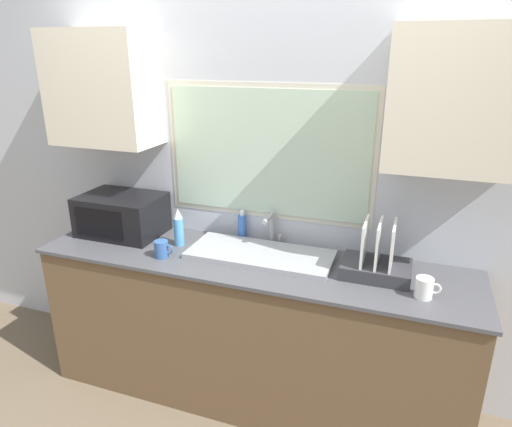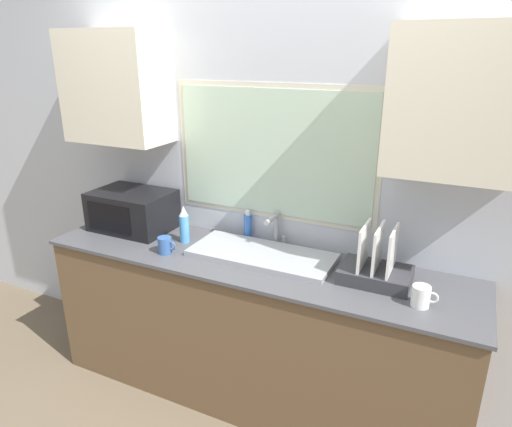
{
  "view_description": "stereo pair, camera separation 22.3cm",
  "coord_description": "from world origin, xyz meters",
  "px_view_note": "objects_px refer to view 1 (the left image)",
  "views": [
    {
      "loc": [
        0.79,
        -1.83,
        1.98
      ],
      "look_at": [
        0.04,
        0.26,
        1.18
      ],
      "focal_mm": 32.0,
      "sensor_mm": 36.0,
      "label": 1
    },
    {
      "loc": [
        1.0,
        -1.74,
        1.98
      ],
      "look_at": [
        0.04,
        0.26,
        1.18
      ],
      "focal_mm": 32.0,
      "sensor_mm": 36.0,
      "label": 2
    }
  ],
  "objects_px": {
    "microwave": "(122,215)",
    "mug_near_sink": "(162,249)",
    "soap_bottle": "(242,227)",
    "faucet": "(271,226)",
    "spray_bottle": "(179,228)",
    "dish_rack": "(377,263)"
  },
  "relations": [
    {
      "from": "spray_bottle",
      "to": "soap_bottle",
      "type": "relative_size",
      "value": 1.25
    },
    {
      "from": "dish_rack",
      "to": "soap_bottle",
      "type": "distance_m",
      "value": 0.83
    },
    {
      "from": "dish_rack",
      "to": "mug_near_sink",
      "type": "height_order",
      "value": "dish_rack"
    },
    {
      "from": "soap_bottle",
      "to": "mug_near_sink",
      "type": "bearing_deg",
      "value": -130.07
    },
    {
      "from": "soap_bottle",
      "to": "mug_near_sink",
      "type": "distance_m",
      "value": 0.5
    },
    {
      "from": "dish_rack",
      "to": "spray_bottle",
      "type": "height_order",
      "value": "dish_rack"
    },
    {
      "from": "microwave",
      "to": "mug_near_sink",
      "type": "xyz_separation_m",
      "value": [
        0.41,
        -0.22,
        -0.07
      ]
    },
    {
      "from": "microwave",
      "to": "dish_rack",
      "type": "relative_size",
      "value": 1.44
    },
    {
      "from": "faucet",
      "to": "soap_bottle",
      "type": "height_order",
      "value": "faucet"
    },
    {
      "from": "mug_near_sink",
      "to": "soap_bottle",
      "type": "bearing_deg",
      "value": 49.93
    },
    {
      "from": "dish_rack",
      "to": "spray_bottle",
      "type": "distance_m",
      "value": 1.12
    },
    {
      "from": "spray_bottle",
      "to": "soap_bottle",
      "type": "bearing_deg",
      "value": 33.16
    },
    {
      "from": "microwave",
      "to": "mug_near_sink",
      "type": "distance_m",
      "value": 0.47
    },
    {
      "from": "microwave",
      "to": "soap_bottle",
      "type": "distance_m",
      "value": 0.75
    },
    {
      "from": "faucet",
      "to": "microwave",
      "type": "distance_m",
      "value": 0.93
    },
    {
      "from": "microwave",
      "to": "soap_bottle",
      "type": "bearing_deg",
      "value": 12.43
    },
    {
      "from": "soap_bottle",
      "to": "mug_near_sink",
      "type": "xyz_separation_m",
      "value": [
        -0.32,
        -0.38,
        -0.03
      ]
    },
    {
      "from": "dish_rack",
      "to": "spray_bottle",
      "type": "relative_size",
      "value": 1.52
    },
    {
      "from": "faucet",
      "to": "mug_near_sink",
      "type": "height_order",
      "value": "faucet"
    },
    {
      "from": "spray_bottle",
      "to": "mug_near_sink",
      "type": "bearing_deg",
      "value": -93.09
    },
    {
      "from": "dish_rack",
      "to": "faucet",
      "type": "bearing_deg",
      "value": 163.07
    },
    {
      "from": "microwave",
      "to": "dish_rack",
      "type": "xyz_separation_m",
      "value": [
        1.54,
        -0.05,
        -0.05
      ]
    }
  ]
}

